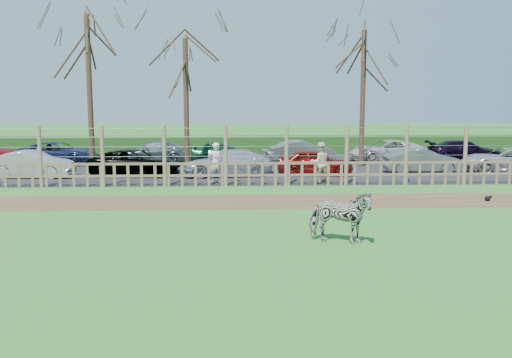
{
  "coord_description": "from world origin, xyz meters",
  "views": [
    {
      "loc": [
        0.21,
        -15.28,
        3.71
      ],
      "look_at": [
        1.0,
        2.5,
        1.1
      ],
      "focal_mm": 40.0,
      "sensor_mm": 36.0,
      "label": 1
    }
  ],
  "objects_px": {
    "car_1": "(32,164)",
    "car_3": "(227,163)",
    "car_6": "(506,160)",
    "tree_right": "(364,65)",
    "visitor_b": "(320,163)",
    "tree_mid": "(186,72)",
    "tree_left": "(88,55)",
    "visitor_a": "(215,163)",
    "car_4": "(315,162)",
    "car_10": "(223,152)",
    "crow": "(488,198)",
    "car_9": "(152,152)",
    "car_5": "(422,161)",
    "car_13": "(465,151)",
    "car_2": "(135,163)",
    "car_8": "(58,153)",
    "car_11": "(302,151)",
    "zebra": "(340,217)",
    "car_12": "(387,151)"
  },
  "relations": [
    {
      "from": "car_1",
      "to": "tree_left",
      "type": "bearing_deg",
      "value": -48.4
    },
    {
      "from": "car_12",
      "to": "zebra",
      "type": "bearing_deg",
      "value": -26.42
    },
    {
      "from": "car_3",
      "to": "car_13",
      "type": "bearing_deg",
      "value": 103.51
    },
    {
      "from": "car_11",
      "to": "car_4",
      "type": "bearing_deg",
      "value": 173.78
    },
    {
      "from": "zebra",
      "to": "car_4",
      "type": "height_order",
      "value": "zebra"
    },
    {
      "from": "tree_left",
      "to": "visitor_a",
      "type": "height_order",
      "value": "tree_left"
    },
    {
      "from": "tree_left",
      "to": "crow",
      "type": "distance_m",
      "value": 18.68
    },
    {
      "from": "car_4",
      "to": "car_9",
      "type": "height_order",
      "value": "same"
    },
    {
      "from": "tree_left",
      "to": "visitor_a",
      "type": "distance_m",
      "value": 8.6
    },
    {
      "from": "car_1",
      "to": "car_3",
      "type": "distance_m",
      "value": 8.79
    },
    {
      "from": "tree_left",
      "to": "visitor_b",
      "type": "relative_size",
      "value": 4.57
    },
    {
      "from": "tree_right",
      "to": "visitor_b",
      "type": "relative_size",
      "value": 4.26
    },
    {
      "from": "tree_left",
      "to": "car_6",
      "type": "distance_m",
      "value": 20.6
    },
    {
      "from": "tree_mid",
      "to": "car_2",
      "type": "xyz_separation_m",
      "value": [
        -2.25,
        -2.36,
        -4.23
      ]
    },
    {
      "from": "car_5",
      "to": "car_11",
      "type": "bearing_deg",
      "value": 46.99
    },
    {
      "from": "visitor_b",
      "to": "car_3",
      "type": "height_order",
      "value": "visitor_b"
    },
    {
      "from": "visitor_a",
      "to": "car_11",
      "type": "relative_size",
      "value": 0.47
    },
    {
      "from": "visitor_a",
      "to": "visitor_b",
      "type": "distance_m",
      "value": 4.42
    },
    {
      "from": "car_4",
      "to": "car_10",
      "type": "bearing_deg",
      "value": 44.96
    },
    {
      "from": "car_2",
      "to": "car_9",
      "type": "relative_size",
      "value": 1.04
    },
    {
      "from": "car_5",
      "to": "car_6",
      "type": "bearing_deg",
      "value": -87.74
    },
    {
      "from": "tree_mid",
      "to": "car_1",
      "type": "height_order",
      "value": "tree_mid"
    },
    {
      "from": "car_12",
      "to": "car_8",
      "type": "bearing_deg",
      "value": -95.53
    },
    {
      "from": "car_4",
      "to": "car_10",
      "type": "distance_m",
      "value": 6.7
    },
    {
      "from": "car_1",
      "to": "car_6",
      "type": "xyz_separation_m",
      "value": [
        22.23,
        0.7,
        0.0
      ]
    },
    {
      "from": "crow",
      "to": "car_11",
      "type": "xyz_separation_m",
      "value": [
        -5.12,
        11.95,
        0.54
      ]
    },
    {
      "from": "car_11",
      "to": "tree_mid",
      "type": "bearing_deg",
      "value": 107.47
    },
    {
      "from": "car_5",
      "to": "tree_left",
      "type": "bearing_deg",
      "value": 86.14
    },
    {
      "from": "car_3",
      "to": "car_9",
      "type": "xyz_separation_m",
      "value": [
        -4.1,
        5.16,
        0.0
      ]
    },
    {
      "from": "car_10",
      "to": "car_6",
      "type": "bearing_deg",
      "value": -103.63
    },
    {
      "from": "visitor_a",
      "to": "car_5",
      "type": "xyz_separation_m",
      "value": [
        9.75,
        2.65,
        -0.26
      ]
    },
    {
      "from": "car_8",
      "to": "visitor_b",
      "type": "bearing_deg",
      "value": -113.49
    },
    {
      "from": "zebra",
      "to": "car_1",
      "type": "bearing_deg",
      "value": 63.03
    },
    {
      "from": "car_6",
      "to": "car_9",
      "type": "height_order",
      "value": "same"
    },
    {
      "from": "car_8",
      "to": "car_11",
      "type": "xyz_separation_m",
      "value": [
        13.3,
        0.45,
        0.0
      ]
    },
    {
      "from": "tree_right",
      "to": "car_8",
      "type": "height_order",
      "value": "tree_right"
    },
    {
      "from": "car_9",
      "to": "car_10",
      "type": "distance_m",
      "value": 3.85
    },
    {
      "from": "tree_left",
      "to": "tree_right",
      "type": "relative_size",
      "value": 1.07
    },
    {
      "from": "zebra",
      "to": "crow",
      "type": "distance_m",
      "value": 8.43
    },
    {
      "from": "zebra",
      "to": "car_13",
      "type": "height_order",
      "value": "zebra"
    },
    {
      "from": "tree_right",
      "to": "zebra",
      "type": "distance_m",
      "value": 16.48
    },
    {
      "from": "tree_mid",
      "to": "car_13",
      "type": "distance_m",
      "value": 15.96
    },
    {
      "from": "tree_right",
      "to": "car_9",
      "type": "height_order",
      "value": "tree_right"
    },
    {
      "from": "visitor_a",
      "to": "car_8",
      "type": "relative_size",
      "value": 0.4
    },
    {
      "from": "car_5",
      "to": "car_8",
      "type": "distance_m",
      "value": 18.95
    },
    {
      "from": "visitor_b",
      "to": "car_12",
      "type": "xyz_separation_m",
      "value": [
        5.02,
        7.8,
        -0.26
      ]
    },
    {
      "from": "car_1",
      "to": "car_6",
      "type": "distance_m",
      "value": 22.24
    },
    {
      "from": "car_13",
      "to": "visitor_b",
      "type": "bearing_deg",
      "value": 133.37
    },
    {
      "from": "car_9",
      "to": "car_12",
      "type": "relative_size",
      "value": 0.96
    },
    {
      "from": "car_8",
      "to": "car_1",
      "type": "bearing_deg",
      "value": -170.74
    }
  ]
}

